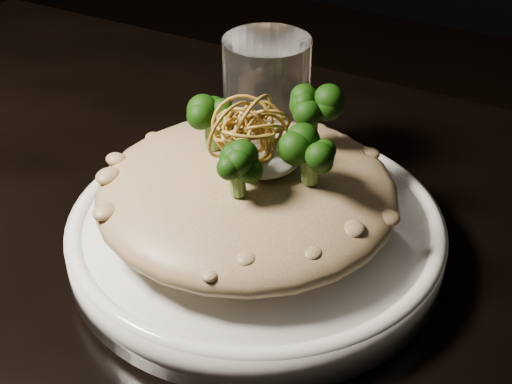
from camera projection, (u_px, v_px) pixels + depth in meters
table at (175, 358)px, 0.58m from camera, size 1.10×0.80×0.75m
plate at (256, 234)px, 0.56m from camera, size 0.29×0.29×0.03m
risotto at (247, 192)px, 0.54m from camera, size 0.23×0.23×0.05m
broccoli at (261, 133)px, 0.51m from camera, size 0.13×0.13×0.05m
cheese at (261, 156)px, 0.52m from camera, size 0.06×0.06×0.02m
shallots at (250, 122)px, 0.50m from camera, size 0.06×0.06×0.04m
drinking_glass at (266, 110)px, 0.62m from camera, size 0.09×0.09×0.13m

